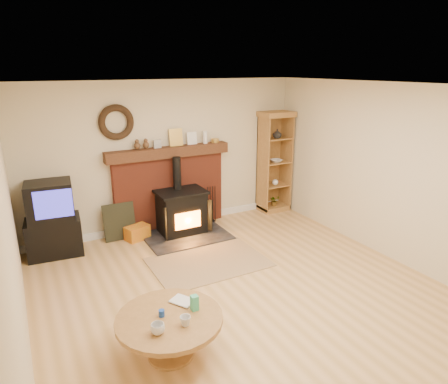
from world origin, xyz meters
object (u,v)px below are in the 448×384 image
tv_unit (52,220)px  coffee_table (170,324)px  curio_cabinet (274,162)px  wood_stove (182,213)px

tv_unit → coffee_table: 3.12m
tv_unit → curio_cabinet: bearing=1.2°
tv_unit → wood_stove: bearing=-5.3°
wood_stove → coffee_table: 3.12m
wood_stove → tv_unit: (-2.05, 0.19, 0.18)m
tv_unit → curio_cabinet: 4.17m
curio_cabinet → coffee_table: bearing=-137.6°
tv_unit → curio_cabinet: (4.15, 0.09, 0.44)m
tv_unit → coffee_table: (0.75, -3.02, -0.19)m
curio_cabinet → coffee_table: (-3.40, -3.11, -0.63)m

